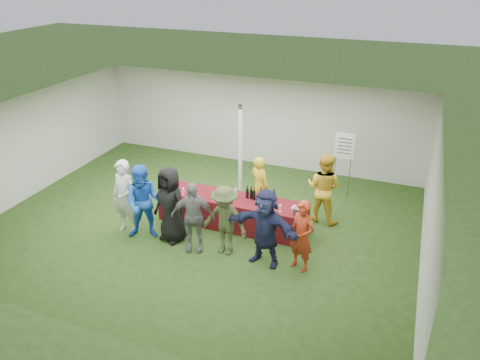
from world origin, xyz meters
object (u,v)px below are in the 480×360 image
at_px(customer_2, 171,205).
at_px(customer_4, 225,221).
at_px(dump_bucket, 299,211).
at_px(customer_3, 193,217).
at_px(serving_table, 232,212).
at_px(customer_5, 265,227).
at_px(staff_back, 324,188).
at_px(customer_1, 144,202).
at_px(wine_list_sign, 344,151).
at_px(staff_pourer, 260,186).
at_px(customer_0, 125,197).
at_px(customer_6, 302,236).

distance_m(customer_2, customer_4, 1.35).
relative_size(dump_bucket, customer_3, 0.15).
bearing_deg(serving_table, customer_3, -108.38).
bearing_deg(customer_5, staff_back, 80.68).
height_order(dump_bucket, customer_1, customer_1).
bearing_deg(staff_back, wine_list_sign, -86.60).
relative_size(staff_pourer, customer_4, 0.96).
bearing_deg(customer_2, customer_5, 14.89).
bearing_deg(dump_bucket, serving_table, 172.50).
bearing_deg(serving_table, customer_0, -152.73).
height_order(staff_pourer, customer_4, customer_4).
height_order(staff_back, customer_5, staff_back).
xyz_separation_m(staff_pourer, customer_6, (1.55, -1.87, 0.00)).
height_order(wine_list_sign, customer_0, customer_0).
bearing_deg(serving_table, customer_5, -43.84).
relative_size(customer_2, customer_4, 1.11).
relative_size(customer_0, customer_3, 1.10).
xyz_separation_m(customer_0, customer_2, (1.14, 0.08, -0.01)).
height_order(wine_list_sign, customer_4, wine_list_sign).
distance_m(customer_1, customer_6, 3.63).
bearing_deg(customer_5, wine_list_sign, 85.11).
xyz_separation_m(serving_table, customer_2, (-1.05, -1.05, 0.52)).
distance_m(serving_table, customer_4, 1.24).
bearing_deg(wine_list_sign, customer_2, -131.92).
bearing_deg(customer_5, customer_3, -167.58).
distance_m(serving_table, dump_bucket, 1.75).
xyz_separation_m(customer_0, customer_3, (1.78, -0.11, -0.09)).
bearing_deg(staff_back, customer_6, 101.16).
height_order(staff_back, customer_4, staff_back).
height_order(dump_bucket, staff_back, staff_back).
distance_m(customer_1, customer_3, 1.25).
relative_size(customer_0, customer_4, 1.12).
height_order(staff_back, customer_1, customer_1).
bearing_deg(customer_3, customer_1, 159.04).
bearing_deg(customer_4, customer_1, -174.07).
xyz_separation_m(customer_2, customer_5, (2.26, -0.10, -0.04)).
xyz_separation_m(customer_1, customer_2, (0.61, 0.12, 0.00)).
height_order(wine_list_sign, customer_2, wine_list_sign).
height_order(customer_4, customer_5, customer_5).
bearing_deg(customer_3, staff_back, 25.93).
height_order(dump_bucket, customer_6, customer_6).
xyz_separation_m(serving_table, customer_4, (0.29, -1.12, 0.43)).
relative_size(wine_list_sign, customer_1, 1.01).
bearing_deg(customer_5, dump_bucket, 73.21).
relative_size(staff_back, customer_5, 1.03).
bearing_deg(staff_pourer, customer_1, 67.81).
height_order(dump_bucket, wine_list_sign, wine_list_sign).
height_order(serving_table, staff_pourer, staff_pourer).
bearing_deg(staff_back, dump_bucket, 88.18).
xyz_separation_m(dump_bucket, customer_5, (-0.46, -0.94, 0.02)).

